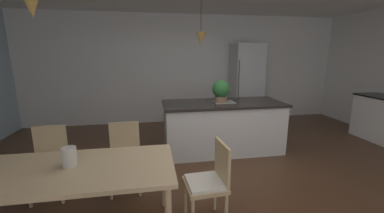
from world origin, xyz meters
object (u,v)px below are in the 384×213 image
at_px(chair_far_left, 49,160).
at_px(vase_on_dining_table, 69,157).
at_px(potted_plant_on_island, 221,90).
at_px(chair_kitchen_end, 210,180).
at_px(chair_far_right, 125,155).
at_px(dining_table, 63,175).
at_px(refrigerator, 246,84).
at_px(kitchen_island, 223,126).

distance_m(chair_far_left, vase_on_dining_table, 0.97).
relative_size(potted_plant_on_island, vase_on_dining_table, 2.21).
xyz_separation_m(chair_kitchen_end, chair_far_right, (-0.92, 0.80, 0.00)).
bearing_deg(chair_far_left, chair_far_right, 0.00).
relative_size(dining_table, chair_far_right, 2.30).
bearing_deg(refrigerator, chair_far_right, -135.01).
distance_m(dining_table, chair_far_left, 0.94).
relative_size(chair_far_left, vase_on_dining_table, 4.84).
relative_size(chair_kitchen_end, chair_far_right, 1.00).
xyz_separation_m(chair_far_right, vase_on_dining_table, (-0.40, -0.75, 0.34)).
bearing_deg(vase_on_dining_table, chair_far_right, 62.09).
bearing_deg(vase_on_dining_table, dining_table, -131.77).
relative_size(chair_far_left, potted_plant_on_island, 2.19).
distance_m(chair_far_left, kitchen_island, 2.70).
relative_size(chair_kitchen_end, chair_far_left, 1.00).
xyz_separation_m(chair_kitchen_end, vase_on_dining_table, (-1.32, 0.05, 0.34)).
height_order(refrigerator, vase_on_dining_table, refrigerator).
bearing_deg(dining_table, chair_far_left, 119.27).
bearing_deg(potted_plant_on_island, chair_far_left, -157.84).
bearing_deg(chair_kitchen_end, chair_far_right, 138.91).
height_order(chair_far_right, kitchen_island, kitchen_island).
bearing_deg(kitchen_island, chair_far_right, -148.09).
relative_size(dining_table, chair_far_left, 2.30).
height_order(chair_far_left, refrigerator, refrigerator).
xyz_separation_m(chair_kitchen_end, chair_far_left, (-1.82, 0.80, 0.00)).
relative_size(chair_kitchen_end, kitchen_island, 0.41).
bearing_deg(vase_on_dining_table, potted_plant_on_island, 41.81).
xyz_separation_m(kitchen_island, vase_on_dining_table, (-2.01, -1.75, 0.35)).
height_order(chair_kitchen_end, chair_far_right, same).
distance_m(chair_kitchen_end, chair_far_right, 1.22).
height_order(chair_far_left, potted_plant_on_island, potted_plant_on_island).
bearing_deg(vase_on_dining_table, chair_kitchen_end, -2.27).
distance_m(dining_table, potted_plant_on_island, 2.74).
bearing_deg(refrigerator, kitchen_island, -123.14).
bearing_deg(potted_plant_on_island, kitchen_island, 0.00).
bearing_deg(dining_table, refrigerator, 48.03).
relative_size(kitchen_island, vase_on_dining_table, 11.85).
height_order(chair_far_right, chair_far_left, same).
bearing_deg(refrigerator, potted_plant_on_island, -124.21).
distance_m(dining_table, chair_kitchen_end, 1.38).
bearing_deg(kitchen_island, refrigerator, 56.86).
bearing_deg(chair_far_left, refrigerator, 36.99).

